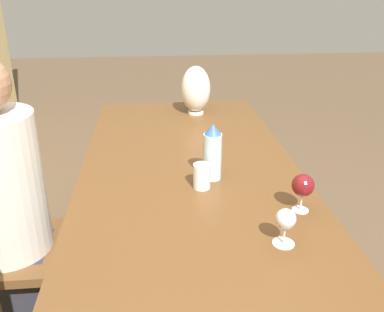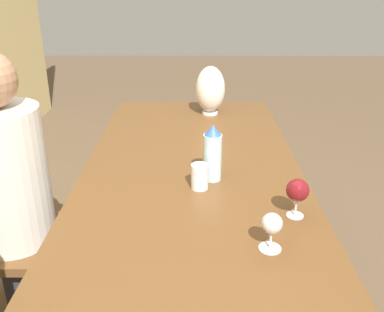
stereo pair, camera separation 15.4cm
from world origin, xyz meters
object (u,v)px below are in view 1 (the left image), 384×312
Objects in this scene: water_bottle at (212,153)px; water_tumbler at (202,176)px; wine_glass_3 at (286,220)px; person_far at (5,200)px; vase at (196,89)px; wine_glass_2 at (303,186)px.

water_bottle is 2.34× the size of water_tumbler.
water_tumbler is 0.81× the size of wine_glass_3.
person_far is (-0.00, 0.84, -0.17)m from water_bottle.
person_far reaches higher than vase.
person_far reaches higher than wine_glass_2.
water_tumbler is 0.96m from vase.
water_tumbler is at bearing 57.91° from wine_glass_2.
water_tumbler is 0.71× the size of wine_glass_2.
water_bottle is 0.12m from water_tumbler.
vase reaches higher than wine_glass_2.
person_far reaches higher than water_tumbler.
wine_glass_3 is at bearing -174.21° from vase.
wine_glass_3 is (-0.19, 0.12, -0.01)m from wine_glass_2.
wine_glass_2 is 0.11× the size of person_far.
wine_glass_2 is (-0.21, -0.33, 0.05)m from water_tumbler.
vase is at bearing -1.45° from water_bottle.
water_tumbler is (-0.08, 0.05, -0.06)m from water_bottle.
water_bottle is 0.19× the size of person_far.
wine_glass_3 is at bearing -115.70° from person_far.
wine_glass_2 is at bearing -135.93° from water_bottle.
water_bottle is at bearing 178.55° from vase.
wine_glass_2 is at bearing -104.40° from person_far.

